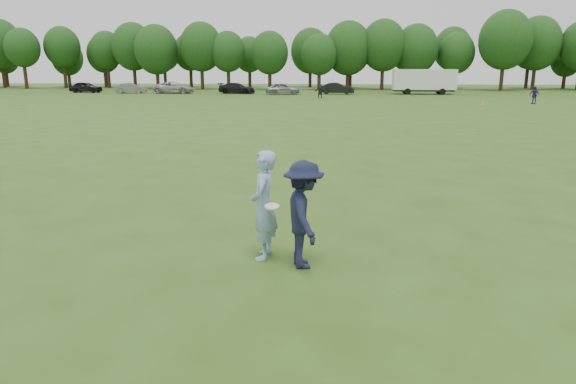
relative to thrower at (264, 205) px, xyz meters
name	(u,v)px	position (x,y,z in m)	size (l,w,h in m)	color
ground	(288,269)	(0.50, -0.55, -1.03)	(200.00, 200.00, 0.00)	#314B15
thrower	(264,205)	(0.00, 0.00, 0.00)	(0.75, 0.49, 2.07)	#8AAED5
defender	(304,214)	(0.77, -0.37, -0.05)	(1.27, 0.73, 1.97)	#171B34
player_far_b	(534,95)	(20.63, 43.24, -0.19)	(0.99, 0.41, 1.70)	navy
player_far_d	(320,91)	(-0.34, 50.83, -0.24)	(1.47, 0.47, 1.59)	black
car_a	(86,87)	(-33.20, 60.78, -0.28)	(1.78, 4.41, 1.50)	black
car_b	(131,88)	(-26.33, 59.72, -0.35)	(1.44, 4.14, 1.36)	slate
car_c	(174,88)	(-20.36, 59.97, -0.27)	(2.54, 5.50, 1.53)	#A8A8AD
car_d	(237,88)	(-11.74, 59.93, -0.32)	(1.99, 4.88, 1.42)	black
car_e	(283,89)	(-5.40, 58.34, -0.28)	(1.79, 4.44, 1.51)	gray
car_f	(337,88)	(1.65, 59.67, -0.29)	(1.57, 4.51, 1.49)	black
field_cone	(483,103)	(15.41, 41.77, -0.88)	(0.28, 0.28, 0.30)	orange
disc_in_play	(272,206)	(0.20, -0.32, 0.07)	(0.32, 0.32, 0.09)	white
cargo_trailer	(424,80)	(12.94, 60.64, 0.74)	(9.00, 2.75, 3.20)	white
treeline	(348,49)	(3.31, 76.35, 5.23)	(130.35, 18.39, 11.74)	#332114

